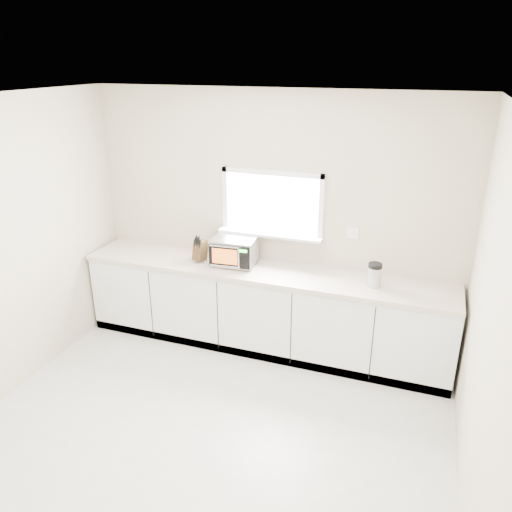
% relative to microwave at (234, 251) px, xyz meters
% --- Properties ---
extents(ground, '(4.00, 4.00, 0.00)m').
position_rel_microwave_xyz_m(ground, '(0.33, -1.72, -1.07)').
color(ground, beige).
rests_on(ground, ground).
extents(back_wall, '(4.00, 0.17, 2.70)m').
position_rel_microwave_xyz_m(back_wall, '(0.33, 0.28, 0.29)').
color(back_wall, '#C3B59B').
rests_on(back_wall, ground).
extents(cabinets, '(3.92, 0.60, 0.88)m').
position_rel_microwave_xyz_m(cabinets, '(0.33, -0.02, -0.63)').
color(cabinets, white).
rests_on(cabinets, ground).
extents(countertop, '(3.92, 0.64, 0.04)m').
position_rel_microwave_xyz_m(countertop, '(0.33, -0.03, -0.17)').
color(countertop, beige).
rests_on(countertop, cabinets).
extents(microwave, '(0.48, 0.39, 0.29)m').
position_rel_microwave_xyz_m(microwave, '(0.00, 0.00, 0.00)').
color(microwave, black).
rests_on(microwave, countertop).
extents(knife_block, '(0.12, 0.22, 0.30)m').
position_rel_microwave_xyz_m(knife_block, '(-0.38, -0.03, -0.02)').
color(knife_block, '#4B361A').
rests_on(knife_block, countertop).
extents(cutting_board, '(0.28, 0.07, 0.28)m').
position_rel_microwave_xyz_m(cutting_board, '(-0.22, 0.22, -0.01)').
color(cutting_board, '#A15E3E').
rests_on(cutting_board, countertop).
extents(coffee_grinder, '(0.15, 0.15, 0.24)m').
position_rel_microwave_xyz_m(coffee_grinder, '(1.47, -0.05, -0.04)').
color(coffee_grinder, '#B3B6BA').
rests_on(coffee_grinder, countertop).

